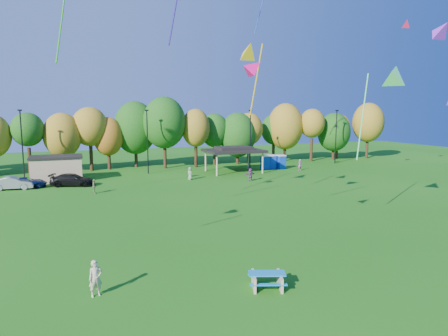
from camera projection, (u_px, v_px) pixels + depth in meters
name	position (u px, v px, depth m)	size (l,w,h in m)	color
ground	(253.00, 293.00, 19.51)	(160.00, 160.00, 0.00)	#19600F
tree_line	(121.00, 131.00, 60.47)	(93.57, 10.55, 11.15)	black
lamp_posts	(147.00, 139.00, 56.56)	(64.50, 0.25, 9.09)	black
utility_building	(57.00, 168.00, 50.96)	(6.30, 4.30, 3.25)	tan
pavilion	(234.00, 150.00, 58.22)	(8.20, 6.20, 3.77)	tan
porta_potties	(273.00, 162.00, 61.76)	(3.75, 1.83, 2.18)	#0D3BB1
picnic_table	(267.00, 279.00, 20.08)	(2.24, 2.04, 0.79)	tan
kite_flyer	(96.00, 278.00, 19.11)	(0.65, 0.43, 1.79)	beige
car_b	(14.00, 183.00, 45.50)	(1.53, 4.39, 1.45)	gray
car_c	(26.00, 183.00, 46.36)	(2.07, 4.48, 1.25)	#0C1948
car_d	(72.00, 180.00, 47.62)	(2.07, 5.10, 1.48)	black
far_person_0	(300.00, 165.00, 60.17)	(0.62, 0.41, 1.71)	#B7568C
far_person_1	(94.00, 186.00, 43.17)	(0.92, 0.38, 1.57)	#848853
far_person_2	(190.00, 173.00, 51.92)	(0.82, 0.53, 1.67)	gray
far_person_4	(250.00, 175.00, 51.08)	(1.51, 0.48, 1.63)	#853785
kite_1	(442.00, 30.00, 39.09)	(2.01, 5.11, 8.63)	#9D29DF
kite_2	(394.00, 74.00, 29.63)	(4.25, 3.59, 7.71)	#52E975
kite_3	(255.00, 68.00, 21.72)	(1.39, 1.07, 1.35)	#E70C6C
kite_10	(249.00, 51.00, 28.56)	(1.46, 3.36, 5.54)	yellow
kite_11	(406.00, 23.00, 48.77)	(1.66, 1.82, 1.46)	#D81942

